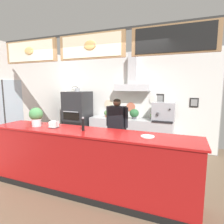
{
  "coord_description": "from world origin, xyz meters",
  "views": [
    {
      "loc": [
        1.51,
        -3.16,
        1.83
      ],
      "look_at": [
        0.02,
        0.61,
        1.26
      ],
      "focal_mm": 29.71,
      "sensor_mm": 36.0,
      "label": 1
    }
  ],
  "objects_px": {
    "potted_oregano": "(153,116)",
    "potted_thyme": "(118,113)",
    "potted_sage": "(107,113)",
    "basil_vase": "(36,116)",
    "pizza_oven": "(78,118)",
    "espresso_machine": "(163,112)",
    "potted_basil": "(134,113)",
    "napkin_holder": "(54,125)",
    "shop_worker": "(117,131)",
    "condiment_plate": "(148,136)",
    "pepper_grinder": "(83,124)"
  },
  "relations": [
    {
      "from": "shop_worker",
      "to": "potted_thyme",
      "type": "distance_m",
      "value": 1.24
    },
    {
      "from": "espresso_machine",
      "to": "potted_oregano",
      "type": "xyz_separation_m",
      "value": [
        -0.28,
        0.03,
        -0.14
      ]
    },
    {
      "from": "potted_thyme",
      "to": "potted_basil",
      "type": "bearing_deg",
      "value": 3.94
    },
    {
      "from": "potted_sage",
      "to": "basil_vase",
      "type": "distance_m",
      "value": 2.47
    },
    {
      "from": "espresso_machine",
      "to": "condiment_plate",
      "type": "distance_m",
      "value": 2.33
    },
    {
      "from": "napkin_holder",
      "to": "shop_worker",
      "type": "bearing_deg",
      "value": 56.6
    },
    {
      "from": "espresso_machine",
      "to": "condiment_plate",
      "type": "bearing_deg",
      "value": -89.3
    },
    {
      "from": "potted_basil",
      "to": "pepper_grinder",
      "type": "distance_m",
      "value": 2.39
    },
    {
      "from": "shop_worker",
      "to": "condiment_plate",
      "type": "height_order",
      "value": "shop_worker"
    },
    {
      "from": "espresso_machine",
      "to": "basil_vase",
      "type": "height_order",
      "value": "basil_vase"
    },
    {
      "from": "potted_sage",
      "to": "espresso_machine",
      "type": "bearing_deg",
      "value": -1.81
    },
    {
      "from": "shop_worker",
      "to": "potted_basil",
      "type": "xyz_separation_m",
      "value": [
        0.08,
        1.19,
        0.23
      ]
    },
    {
      "from": "shop_worker",
      "to": "basil_vase",
      "type": "relative_size",
      "value": 4.41
    },
    {
      "from": "espresso_machine",
      "to": "potted_basil",
      "type": "xyz_separation_m",
      "value": [
        -0.8,
        0.02,
        -0.09
      ]
    },
    {
      "from": "potted_thyme",
      "to": "napkin_holder",
      "type": "distance_m",
      "value": 2.37
    },
    {
      "from": "pizza_oven",
      "to": "napkin_holder",
      "type": "xyz_separation_m",
      "value": [
        0.88,
        -2.2,
        0.31
      ]
    },
    {
      "from": "potted_thyme",
      "to": "pepper_grinder",
      "type": "xyz_separation_m",
      "value": [
        0.21,
        -2.34,
        0.14
      ]
    },
    {
      "from": "pizza_oven",
      "to": "espresso_machine",
      "type": "distance_m",
      "value": 2.57
    },
    {
      "from": "espresso_machine",
      "to": "potted_sage",
      "type": "xyz_separation_m",
      "value": [
        -1.65,
        0.05,
        -0.13
      ]
    },
    {
      "from": "potted_oregano",
      "to": "shop_worker",
      "type": "bearing_deg",
      "value": -116.79
    },
    {
      "from": "potted_oregano",
      "to": "basil_vase",
      "type": "bearing_deg",
      "value": -126.1
    },
    {
      "from": "shop_worker",
      "to": "pepper_grinder",
      "type": "xyz_separation_m",
      "value": [
        -0.17,
        -1.19,
        0.37
      ]
    },
    {
      "from": "potted_thyme",
      "to": "pizza_oven",
      "type": "bearing_deg",
      "value": -174.04
    },
    {
      "from": "condiment_plate",
      "to": "basil_vase",
      "type": "bearing_deg",
      "value": -178.86
    },
    {
      "from": "potted_thyme",
      "to": "condiment_plate",
      "type": "xyz_separation_m",
      "value": [
        1.29,
        -2.32,
        0.03
      ]
    },
    {
      "from": "pizza_oven",
      "to": "espresso_machine",
      "type": "height_order",
      "value": "pizza_oven"
    },
    {
      "from": "potted_oregano",
      "to": "pepper_grinder",
      "type": "bearing_deg",
      "value": -108.01
    },
    {
      "from": "potted_oregano",
      "to": "basil_vase",
      "type": "height_order",
      "value": "basil_vase"
    },
    {
      "from": "potted_thyme",
      "to": "shop_worker",
      "type": "bearing_deg",
      "value": -71.88
    },
    {
      "from": "potted_basil",
      "to": "potted_thyme",
      "type": "distance_m",
      "value": 0.46
    },
    {
      "from": "condiment_plate",
      "to": "pepper_grinder",
      "type": "xyz_separation_m",
      "value": [
        -1.08,
        -0.02,
        0.11
      ]
    },
    {
      "from": "napkin_holder",
      "to": "pizza_oven",
      "type": "bearing_deg",
      "value": 111.75
    },
    {
      "from": "espresso_machine",
      "to": "potted_basil",
      "type": "height_order",
      "value": "espresso_machine"
    },
    {
      "from": "potted_basil",
      "to": "potted_sage",
      "type": "distance_m",
      "value": 0.85
    },
    {
      "from": "potted_sage",
      "to": "basil_vase",
      "type": "xyz_separation_m",
      "value": [
        -0.39,
        -2.42,
        0.25
      ]
    },
    {
      "from": "potted_oregano",
      "to": "potted_thyme",
      "type": "relative_size",
      "value": 0.69
    },
    {
      "from": "pizza_oven",
      "to": "potted_thyme",
      "type": "height_order",
      "value": "pizza_oven"
    },
    {
      "from": "condiment_plate",
      "to": "potted_basil",
      "type": "bearing_deg",
      "value": 109.37
    },
    {
      "from": "shop_worker",
      "to": "pizza_oven",
      "type": "bearing_deg",
      "value": -24.72
    },
    {
      "from": "potted_sage",
      "to": "potted_oregano",
      "type": "distance_m",
      "value": 1.37
    },
    {
      "from": "shop_worker",
      "to": "potted_thyme",
      "type": "xyz_separation_m",
      "value": [
        -0.38,
        1.15,
        0.23
      ]
    },
    {
      "from": "pizza_oven",
      "to": "potted_oregano",
      "type": "relative_size",
      "value": 9.2
    },
    {
      "from": "shop_worker",
      "to": "napkin_holder",
      "type": "relative_size",
      "value": 9.98
    },
    {
      "from": "condiment_plate",
      "to": "napkin_holder",
      "type": "xyz_separation_m",
      "value": [
        -1.69,
        -0.01,
        0.05
      ]
    },
    {
      "from": "potted_sage",
      "to": "basil_vase",
      "type": "height_order",
      "value": "basil_vase"
    },
    {
      "from": "potted_oregano",
      "to": "condiment_plate",
      "type": "height_order",
      "value": "same"
    },
    {
      "from": "pizza_oven",
      "to": "basil_vase",
      "type": "distance_m",
      "value": 2.33
    },
    {
      "from": "pizza_oven",
      "to": "basil_vase",
      "type": "height_order",
      "value": "pizza_oven"
    },
    {
      "from": "pizza_oven",
      "to": "potted_sage",
      "type": "distance_m",
      "value": 0.93
    },
    {
      "from": "shop_worker",
      "to": "condiment_plate",
      "type": "bearing_deg",
      "value": 134.84
    }
  ]
}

